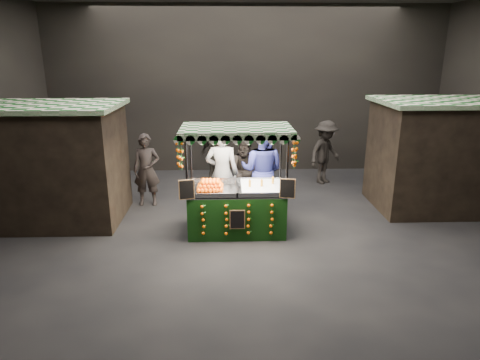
{
  "coord_description": "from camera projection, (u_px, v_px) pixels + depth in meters",
  "views": [
    {
      "loc": [
        -0.63,
        -8.03,
        3.66
      ],
      "look_at": [
        -0.34,
        0.47,
        1.04
      ],
      "focal_mm": 31.43,
      "sensor_mm": 36.0,
      "label": 1
    }
  ],
  "objects": [
    {
      "name": "shopper_5",
      "position": [
        415.0,
        161.0,
        11.4
      ],
      "size": [
        1.17,
        1.52,
        1.6
      ],
      "rotation": [
        0.0,
        0.0,
        2.11
      ],
      "color": "black",
      "rests_on": "ground"
    },
    {
      "name": "vendor_blue",
      "position": [
        262.0,
        171.0,
        9.55
      ],
      "size": [
        1.24,
        1.11,
        2.11
      ],
      "rotation": [
        0.0,
        0.0,
        2.78
      ],
      "color": "navy",
      "rests_on": "ground"
    },
    {
      "name": "vendor_grey",
      "position": [
        222.0,
        173.0,
        9.47
      ],
      "size": [
        0.78,
        0.55,
        2.04
      ],
      "rotation": [
        0.0,
        0.0,
        3.06
      ],
      "color": "slate",
      "rests_on": "ground"
    },
    {
      "name": "market_hall",
      "position": [
        259.0,
        67.0,
        7.77
      ],
      "size": [
        12.1,
        10.1,
        5.05
      ],
      "color": "black",
      "rests_on": "ground"
    },
    {
      "name": "neighbour_stall_right",
      "position": [
        438.0,
        155.0,
        9.95
      ],
      "size": [
        3.0,
        2.2,
        2.6
      ],
      "color": "black",
      "rests_on": "ground"
    },
    {
      "name": "shopper_3",
      "position": [
        325.0,
        152.0,
        11.92
      ],
      "size": [
        1.33,
        1.25,
        1.81
      ],
      "rotation": [
        0.0,
        0.0,
        0.67
      ],
      "color": "black",
      "rests_on": "ground"
    },
    {
      "name": "shopper_4",
      "position": [
        89.0,
        158.0,
        11.15
      ],
      "size": [
        1.06,
        0.88,
        1.86
      ],
      "rotation": [
        0.0,
        0.0,
        3.5
      ],
      "color": "black",
      "rests_on": "ground"
    },
    {
      "name": "shopper_0",
      "position": [
        147.0,
        170.0,
        10.2
      ],
      "size": [
        0.65,
        0.43,
        1.78
      ],
      "rotation": [
        0.0,
        0.0,
        0.01
      ],
      "color": "#2B2423",
      "rests_on": "ground"
    },
    {
      "name": "neighbour_stall_left",
      "position": [
        54.0,
        163.0,
        9.19
      ],
      "size": [
        3.0,
        2.2,
        2.6
      ],
      "color": "black",
      "rests_on": "ground"
    },
    {
      "name": "ground",
      "position": [
        257.0,
        234.0,
        8.76
      ],
      "size": [
        12.0,
        12.0,
        0.0
      ],
      "primitive_type": "plane",
      "color": "black",
      "rests_on": "ground"
    },
    {
      "name": "shopper_1",
      "position": [
        246.0,
        172.0,
        10.23
      ],
      "size": [
        0.91,
        0.76,
        1.68
      ],
      "rotation": [
        0.0,
        0.0,
        -0.16
      ],
      "color": "#292422",
      "rests_on": "ground"
    },
    {
      "name": "juice_stall",
      "position": [
        237.0,
        201.0,
        8.69
      ],
      "size": [
        2.3,
        1.35,
        2.23
      ],
      "color": "black",
      "rests_on": "ground"
    },
    {
      "name": "shopper_2",
      "position": [
        216.0,
        156.0,
        11.49
      ],
      "size": [
        1.08,
        1.06,
        1.83
      ],
      "rotation": [
        0.0,
        0.0,
        2.38
      ],
      "color": "#2E2A25",
      "rests_on": "ground"
    }
  ]
}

